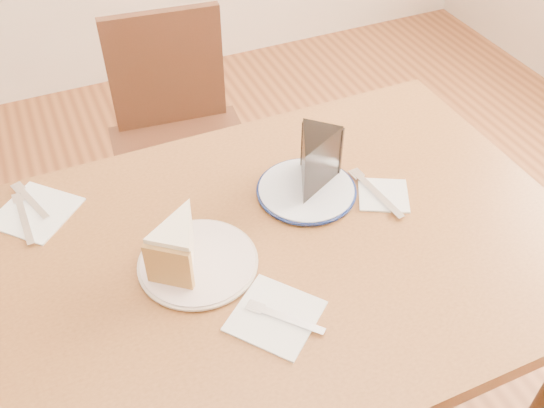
{
  "coord_description": "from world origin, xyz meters",
  "views": [
    {
      "loc": [
        -0.32,
        -0.73,
        1.6
      ],
      "look_at": [
        0.03,
        0.06,
        0.8
      ],
      "focal_mm": 40.0,
      "sensor_mm": 36.0,
      "label": 1
    }
  ],
  "objects": [
    {
      "name": "knife_navy",
      "position": [
        0.26,
        0.05,
        0.76
      ],
      "size": [
        0.03,
        0.17,
        0.0
      ],
      "primitive_type": "cube",
      "rotation": [
        0.0,
        0.0,
        0.1
      ],
      "color": "silver",
      "rests_on": "napkin_navy"
    },
    {
      "name": "table",
      "position": [
        0.0,
        0.0,
        0.65
      ],
      "size": [
        1.2,
        0.8,
        0.75
      ],
      "color": "#583218",
      "rests_on": "ground"
    },
    {
      "name": "chocolate_cake",
      "position": [
        0.14,
        0.12,
        0.82
      ],
      "size": [
        0.14,
        0.15,
        0.11
      ],
      "primitive_type": null,
      "rotation": [
        0.0,
        0.0,
        2.38
      ],
      "color": "black",
      "rests_on": "plate_navy"
    },
    {
      "name": "chair_far",
      "position": [
        0.03,
        0.76,
        0.47
      ],
      "size": [
        0.45,
        0.45,
        0.84
      ],
      "rotation": [
        0.0,
        0.0,
        3.04
      ],
      "color": "black",
      "rests_on": "ground"
    },
    {
      "name": "plate_navy",
      "position": [
        0.13,
        0.11,
        0.76
      ],
      "size": [
        0.2,
        0.2,
        0.01
      ],
      "primitive_type": "cylinder",
      "color": "white",
      "rests_on": "table"
    },
    {
      "name": "napkin_cream",
      "position": [
        -0.06,
        -0.15,
        0.75
      ],
      "size": [
        0.19,
        0.19,
        0.0
      ],
      "primitive_type": "cube",
      "rotation": [
        0.0,
        0.0,
        0.68
      ],
      "color": "white",
      "rests_on": "table"
    },
    {
      "name": "napkin_navy",
      "position": [
        0.27,
        0.04,
        0.75
      ],
      "size": [
        0.14,
        0.14,
        0.0
      ],
      "primitive_type": "cube",
      "rotation": [
        0.0,
        0.0,
        -0.48
      ],
      "color": "white",
      "rests_on": "table"
    },
    {
      "name": "carrot_cake",
      "position": [
        -0.16,
        0.03,
        0.81
      ],
      "size": [
        0.14,
        0.14,
        0.09
      ],
      "primitive_type": null,
      "rotation": [
        0.0,
        0.0,
        -0.66
      ],
      "color": "#FAEBCE",
      "rests_on": "plate_cream"
    },
    {
      "name": "plate_cream",
      "position": [
        -0.14,
        0.01,
        0.76
      ],
      "size": [
        0.21,
        0.21,
        0.01
      ],
      "primitive_type": "cylinder",
      "color": "white",
      "rests_on": "table"
    },
    {
      "name": "napkin_spare",
      "position": [
        -0.4,
        0.28,
        0.75
      ],
      "size": [
        0.2,
        0.2,
        0.0
      ],
      "primitive_type": "cube",
      "rotation": [
        0.0,
        0.0,
        0.77
      ],
      "color": "white",
      "rests_on": "table"
    },
    {
      "name": "fork_spare",
      "position": [
        -0.4,
        0.31,
        0.76
      ],
      "size": [
        0.06,
        0.14,
        0.0
      ],
      "primitive_type": "cube",
      "rotation": [
        0.0,
        0.0,
        0.33
      ],
      "color": "silver",
      "rests_on": "napkin_spare"
    },
    {
      "name": "fork_cream",
      "position": [
        -0.05,
        -0.17,
        0.76
      ],
      "size": [
        0.1,
        0.11,
        0.0
      ],
      "primitive_type": "cube",
      "rotation": [
        0.0,
        0.0,
        0.73
      ],
      "color": "silver",
      "rests_on": "napkin_cream"
    },
    {
      "name": "knife_spare",
      "position": [
        -0.42,
        0.27,
        0.76
      ],
      "size": [
        0.02,
        0.16,
        0.0
      ],
      "primitive_type": "cube",
      "rotation": [
        0.0,
        0.0,
        0.05
      ],
      "color": "silver",
      "rests_on": "napkin_spare"
    }
  ]
}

